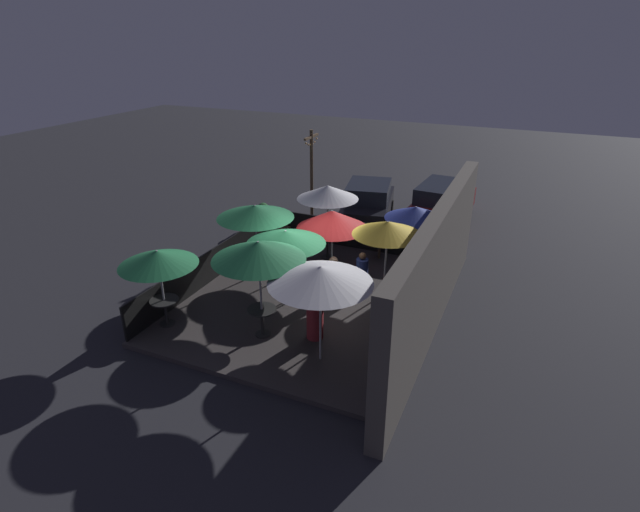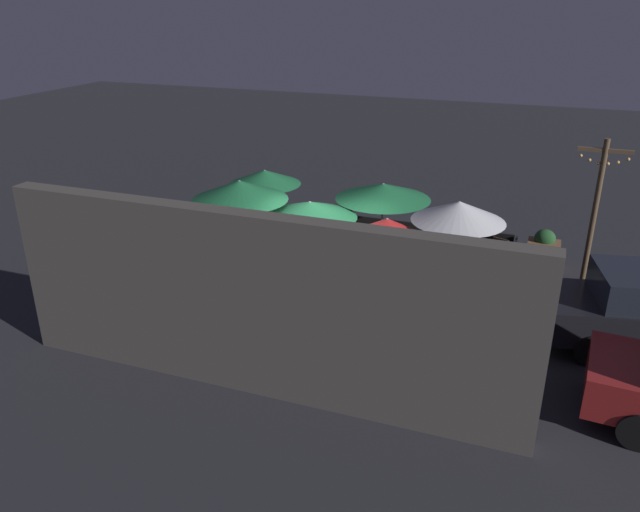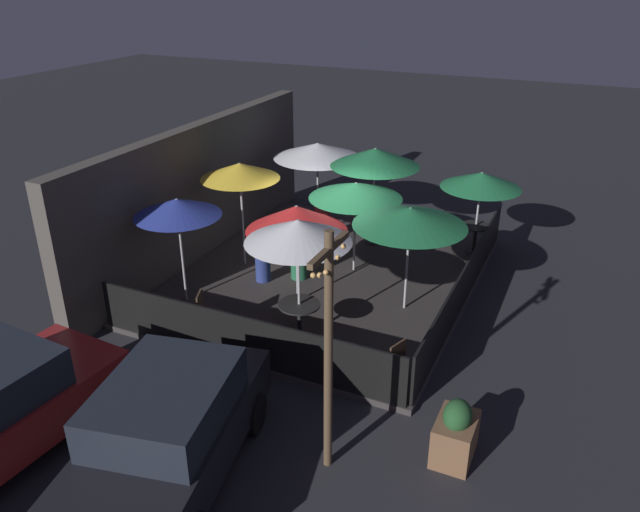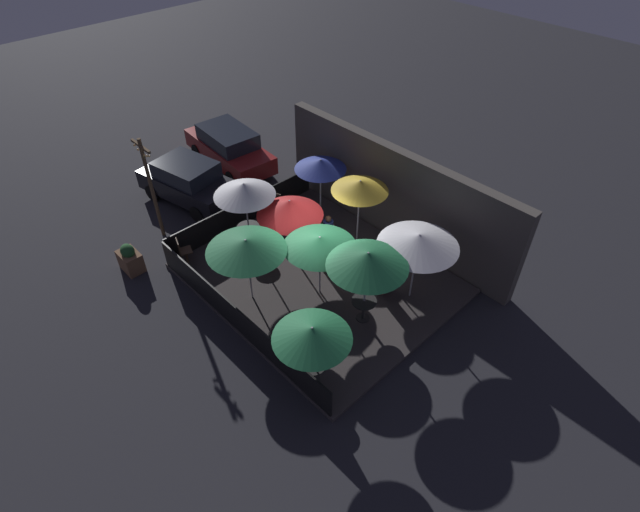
{
  "view_description": "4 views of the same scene",
  "coord_description": "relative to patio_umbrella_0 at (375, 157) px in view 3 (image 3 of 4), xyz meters",
  "views": [
    {
      "loc": [
        11.07,
        5.19,
        6.99
      ],
      "look_at": [
        -0.35,
        0.17,
        1.28
      ],
      "focal_mm": 28.0,
      "sensor_mm": 36.0,
      "label": 1
    },
    {
      "loc": [
        -4.26,
        11.69,
        6.45
      ],
      "look_at": [
        0.29,
        -0.49,
        0.96
      ],
      "focal_mm": 35.0,
      "sensor_mm": 36.0,
      "label": 2
    },
    {
      "loc": [
        -11.71,
        -5.18,
        6.61
      ],
      "look_at": [
        -0.78,
        -0.15,
        0.96
      ],
      "focal_mm": 35.0,
      "sensor_mm": 36.0,
      "label": 3
    },
    {
      "loc": [
        8.25,
        -7.77,
        10.87
      ],
      "look_at": [
        0.21,
        -0.14,
        1.19
      ],
      "focal_mm": 28.0,
      "sensor_mm": 36.0,
      "label": 4
    }
  ],
  "objects": [
    {
      "name": "patio_umbrella_7",
      "position": [
        -1.63,
        -0.15,
        -0.31
      ],
      "size": [
        2.09,
        2.09,
        2.13
      ],
      "color": "#B2B2B7",
      "rests_on": "patio_deck"
    },
    {
      "name": "dining_table_0",
      "position": [
        0.0,
        0.0,
        -1.7
      ],
      "size": [
        0.71,
        0.71,
        0.73
      ],
      "color": "black",
      "rests_on": "patio_deck"
    },
    {
      "name": "patio_chair_0",
      "position": [
        -5.55,
        -2.39,
        -1.74
      ],
      "size": [
        0.51,
        0.51,
        0.95
      ],
      "rotation": [
        0.0,
        0.0,
        1.23
      ],
      "color": "#4C3828",
      "rests_on": "patio_deck"
    },
    {
      "name": "building_wall",
      "position": [
        -2.14,
        3.67,
        -0.75
      ],
      "size": [
        9.3,
        0.36,
        3.27
      ],
      "color": "#4C4742",
      "rests_on": "ground_plane"
    },
    {
      "name": "planter_box",
      "position": [
        -6.59,
        -3.73,
        -1.94
      ],
      "size": [
        0.79,
        0.56,
        1.0
      ],
      "color": "brown",
      "rests_on": "ground_plane"
    },
    {
      "name": "patron_2",
      "position": [
        -0.41,
        1.22,
        -1.66
      ],
      "size": [
        0.58,
        0.58,
        1.36
      ],
      "rotation": [
        0.0,
        0.0,
        3.96
      ],
      "color": "maroon",
      "rests_on": "patio_deck"
    },
    {
      "name": "patio_deck",
      "position": [
        -2.14,
        0.27,
        -2.32
      ],
      "size": [
        7.7,
        6.34,
        0.12
      ],
      "color": "#383333",
      "rests_on": "ground_plane"
    },
    {
      "name": "patio_umbrella_2",
      "position": [
        -4.83,
        -0.33,
        -0.03
      ],
      "size": [
        1.93,
        1.93,
        2.44
      ],
      "color": "#B2B2B7",
      "rests_on": "patio_deck"
    },
    {
      "name": "patio_umbrella_4",
      "position": [
        -2.85,
        -1.78,
        -0.23
      ],
      "size": [
        2.26,
        2.26,
        2.22
      ],
      "color": "#B2B2B7",
      "rests_on": "patio_deck"
    },
    {
      "name": "patio_umbrella_0",
      "position": [
        0.0,
        0.0,
        0.0
      ],
      "size": [
        2.19,
        2.19,
        2.49
      ],
      "color": "#B2B2B7",
      "rests_on": "patio_deck"
    },
    {
      "name": "patio_chair_1",
      "position": [
        -5.48,
        1.31,
        -1.75
      ],
      "size": [
        0.52,
        0.52,
        0.94
      ],
      "rotation": [
        0.0,
        0.0,
        -1.19
      ],
      "color": "#4C3828",
      "rests_on": "patio_deck"
    },
    {
      "name": "light_post",
      "position": [
        -7.49,
        -2.1,
        -0.31
      ],
      "size": [
        1.1,
        0.12,
        3.69
      ],
      "color": "brown",
      "rests_on": "ground_plane"
    },
    {
      "name": "fence_side_left",
      "position": [
        -5.94,
        0.27,
        -1.79
      ],
      "size": [
        0.05,
        6.14,
        0.95
      ],
      "color": "black",
      "rests_on": "patio_deck"
    },
    {
      "name": "dining_table_2",
      "position": [
        -4.83,
        -0.33,
        -1.66
      ],
      "size": [
        0.79,
        0.79,
        0.76
      ],
      "color": "black",
      "rests_on": "patio_deck"
    },
    {
      "name": "parked_car_0",
      "position": [
        -8.62,
        -0.23,
        -1.54
      ],
      "size": [
        4.07,
        2.43,
        1.62
      ],
      "rotation": [
        0.0,
        0.0,
        0.2
      ],
      "color": "black",
      "rests_on": "ground_plane"
    },
    {
      "name": "dining_table_1",
      "position": [
        0.56,
        -2.48,
        -1.71
      ],
      "size": [
        0.72,
        0.72,
        0.7
      ],
      "color": "black",
      "rests_on": "patio_deck"
    },
    {
      "name": "patio_umbrella_1",
      "position": [
        0.56,
        -2.48,
        -0.41
      ],
      "size": [
        1.91,
        1.91,
        2.05
      ],
      "color": "#B2B2B7",
      "rests_on": "patio_deck"
    },
    {
      "name": "patron_1",
      "position": [
        -2.53,
        0.82,
        -1.73
      ],
      "size": [
        0.48,
        0.48,
        1.19
      ],
      "rotation": [
        0.0,
        0.0,
        4.39
      ],
      "color": "#236642",
      "rests_on": "patio_deck"
    },
    {
      "name": "patio_umbrella_5",
      "position": [
        -3.51,
        0.37,
        -0.38
      ],
      "size": [
        2.07,
        2.07,
        2.15
      ],
      "color": "#B2B2B7",
      "rests_on": "patio_deck"
    },
    {
      "name": "patio_umbrella_6",
      "position": [
        -2.43,
        2.32,
        0.04
      ],
      "size": [
        1.79,
        1.79,
        2.49
      ],
      "color": "#B2B2B7",
      "rests_on": "patio_deck"
    },
    {
      "name": "patio_umbrella_3",
      "position": [
        0.34,
        1.69,
        -0.12
      ],
      "size": [
        2.28,
        2.28,
        2.34
      ],
      "color": "#B2B2B7",
      "rests_on": "patio_deck"
    },
    {
      "name": "patron_0",
      "position": [
        -2.98,
        1.51,
        -1.7
      ],
      "size": [
        0.37,
        0.37,
        1.25
      ],
      "rotation": [
        0.0,
        0.0,
        4.6
      ],
      "color": "navy",
      "rests_on": "patio_deck"
    },
    {
      "name": "fence_front",
      "position": [
        -2.14,
        -2.86,
        -1.79
      ],
      "size": [
        7.5,
        0.05,
        0.95
      ],
      "color": "black",
      "rests_on": "patio_deck"
    },
    {
      "name": "ground_plane",
      "position": [
        -2.14,
        0.27,
        -2.38
      ],
      "size": [
        60.0,
        60.0,
        0.0
      ],
      "primitive_type": "plane",
      "color": "#26262B"
    },
    {
      "name": "patio_umbrella_8",
      "position": [
        -4.45,
        2.56,
        -0.17
      ],
      "size": [
        1.77,
        1.77,
        2.27
      ],
      "color": "#B2B2B7",
      "rests_on": "patio_deck"
    }
  ]
}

